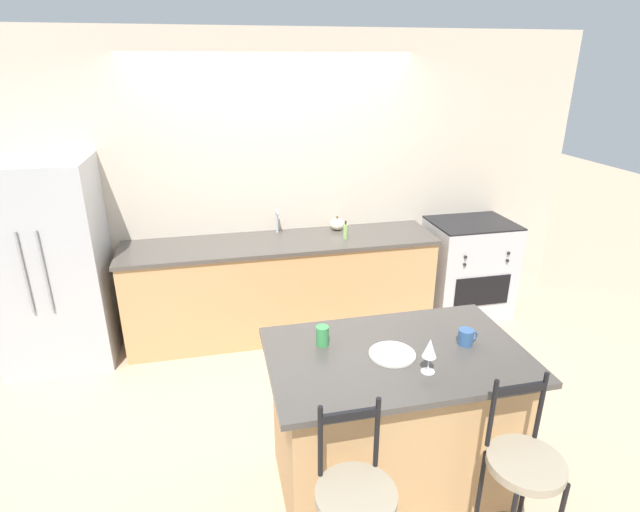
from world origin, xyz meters
TOP-DOWN VIEW (x-y plane):
  - ground_plane at (0.00, 0.00)m, footprint 18.00×18.00m
  - wall_back at (0.00, 0.72)m, footprint 6.00×0.07m
  - back_counter at (0.00, 0.39)m, footprint 2.83×0.70m
  - sink_faucet at (0.00, 0.59)m, footprint 0.02×0.13m
  - kitchen_island at (0.34, -1.64)m, footprint 1.42×0.88m
  - refrigerator at (-1.93, 0.35)m, footprint 0.86×0.73m
  - oven_range at (1.90, 0.38)m, footprint 0.79×0.66m
  - bar_stool_far at (0.76, -2.27)m, footprint 0.36×0.36m
  - dinner_plate at (0.31, -1.65)m, footprint 0.25×0.25m
  - wine_glass at (0.44, -1.84)m, footprint 0.07×0.07m
  - coffee_mug at (0.76, -1.64)m, footprint 0.12×0.09m
  - tumbler_cup at (-0.04, -1.46)m, footprint 0.07×0.07m
  - pumpkin_decoration at (0.57, 0.56)m, footprint 0.14×0.14m
  - soap_bottle at (0.58, 0.29)m, footprint 0.04×0.04m

SIDE VIEW (x-z plane):
  - ground_plane at x=0.00m, z-range 0.00..0.00m
  - back_counter at x=0.00m, z-range 0.00..0.92m
  - kitchen_island at x=0.34m, z-range 0.00..0.94m
  - oven_range at x=1.90m, z-range 0.00..0.96m
  - bar_stool_far at x=0.76m, z-range 0.03..1.10m
  - refrigerator at x=-1.93m, z-range 0.00..1.73m
  - dinner_plate at x=0.31m, z-range 0.94..0.96m
  - pumpkin_decoration at x=0.57m, z-range 0.90..1.04m
  - coffee_mug at x=0.76m, z-range 0.94..1.03m
  - soap_bottle at x=0.58m, z-range 0.90..1.07m
  - tumbler_cup at x=-0.04m, z-range 0.94..1.05m
  - sink_faucet at x=0.00m, z-range 0.94..1.16m
  - wine_glass at x=0.44m, z-range 0.98..1.17m
  - wall_back at x=0.00m, z-range 0.00..2.70m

